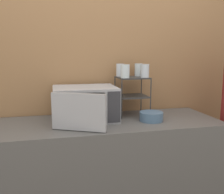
{
  "coord_description": "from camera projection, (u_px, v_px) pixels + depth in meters",
  "views": [
    {
      "loc": [
        -0.4,
        -1.63,
        1.47
      ],
      "look_at": [
        0.07,
        0.37,
        1.11
      ],
      "focal_mm": 40.0,
      "sensor_mm": 36.0,
      "label": 1
    }
  ],
  "objects": [
    {
      "name": "counter",
      "position": [
        105.0,
        173.0,
        2.15
      ],
      "size": [
        1.93,
        0.67,
        0.92
      ],
      "color": "#595654",
      "rests_on": "ground_plane"
    },
    {
      "name": "microwave",
      "position": [
        85.0,
        104.0,
        2.08
      ],
      "size": [
        0.53,
        0.61,
        0.28
      ],
      "color": "#ADADB2",
      "rests_on": "counter"
    },
    {
      "name": "glass_front_left",
      "position": [
        125.0,
        71.0,
        2.13
      ],
      "size": [
        0.07,
        0.07,
        0.12
      ],
      "color": "silver",
      "rests_on": "dish_rack"
    },
    {
      "name": "glass_front_right",
      "position": [
        145.0,
        71.0,
        2.17
      ],
      "size": [
        0.07,
        0.07,
        0.12
      ],
      "color": "silver",
      "rests_on": "dish_rack"
    },
    {
      "name": "wall_back",
      "position": [
        96.0,
        72.0,
        2.36
      ],
      "size": [
        8.0,
        0.06,
        2.6
      ],
      "color": "#9E7047",
      "rests_on": "ground_plane"
    },
    {
      "name": "dish_rack",
      "position": [
        132.0,
        88.0,
        2.25
      ],
      "size": [
        0.27,
        0.25,
        0.35
      ],
      "color": "#333333",
      "rests_on": "counter"
    },
    {
      "name": "glass_back_right",
      "position": [
        139.0,
        70.0,
        2.31
      ],
      "size": [
        0.07,
        0.07,
        0.12
      ],
      "color": "silver",
      "rests_on": "dish_rack"
    },
    {
      "name": "glass_back_left",
      "position": [
        120.0,
        70.0,
        2.28
      ],
      "size": [
        0.07,
        0.07,
        0.12
      ],
      "color": "silver",
      "rests_on": "dish_rack"
    },
    {
      "name": "bowl",
      "position": [
        151.0,
        116.0,
        2.08
      ],
      "size": [
        0.2,
        0.2,
        0.08
      ],
      "color": "slate",
      "rests_on": "counter"
    }
  ]
}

